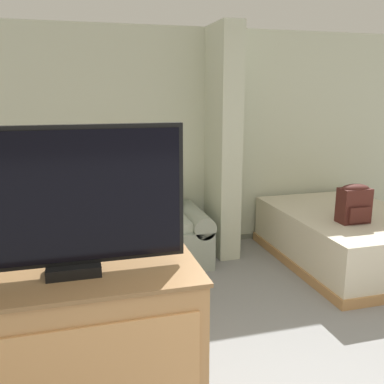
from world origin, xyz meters
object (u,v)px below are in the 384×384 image
at_px(backpack, 354,203).
at_px(bed, 346,237).
at_px(coffee_table, 134,269).
at_px(table_lamp, 21,195).
at_px(couch, 127,236).
at_px(tv, 69,201).
at_px(tv_dresser, 81,377).

bearing_deg(backpack, bed, 60.64).
relative_size(coffee_table, table_lamp, 1.65).
distance_m(couch, tv, 2.90).
distance_m(couch, tv_dresser, 2.70).
bearing_deg(coffee_table, tv_dresser, -106.37).
bearing_deg(tv_dresser, tv, 90.00).
height_order(coffee_table, tv_dresser, tv_dresser).
height_order(tv, bed, tv).
xyz_separation_m(couch, coffee_table, (-0.06, -0.98, 0.03)).
bearing_deg(tv_dresser, coffee_table, 73.63).
height_order(couch, coffee_table, couch).
height_order(tv_dresser, tv, tv).
bearing_deg(coffee_table, table_lamp, 134.47).
xyz_separation_m(tv, backpack, (2.74, 1.71, -0.63)).
bearing_deg(coffee_table, tv, -106.38).
relative_size(bed, backpack, 4.88).
bearing_deg(bed, table_lamp, 169.56).
bearing_deg(coffee_table, backpack, 1.53).
bearing_deg(bed, backpack, -119.36).
bearing_deg(coffee_table, couch, 86.68).
bearing_deg(couch, bed, -13.91).
height_order(couch, tv_dresser, tv_dresser).
relative_size(coffee_table, tv, 0.59).
bearing_deg(tv, bed, 34.90).
xyz_separation_m(couch, tv, (-0.54, -2.63, 1.10)).
bearing_deg(tv, backpack, 31.98).
xyz_separation_m(tv_dresser, backpack, (2.74, 1.71, 0.24)).
relative_size(tv_dresser, tv, 1.14).
bearing_deg(bed, coffee_table, -170.90).
distance_m(coffee_table, tv_dresser, 1.73).
xyz_separation_m(coffee_table, backpack, (2.25, 0.06, 0.43)).
relative_size(couch, bed, 0.92).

